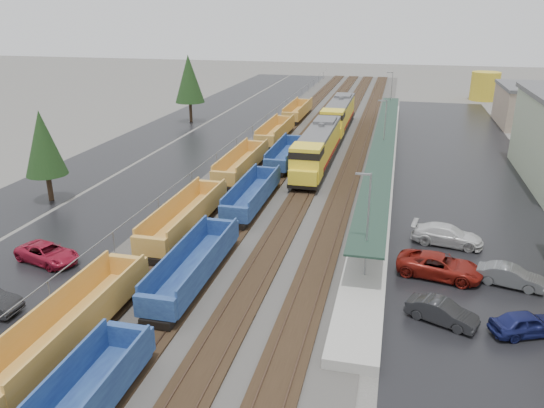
{
  "coord_description": "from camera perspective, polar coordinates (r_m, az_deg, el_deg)",
  "views": [
    {
      "loc": [
        10.86,
        -13.16,
        17.89
      ],
      "look_at": [
        0.86,
        28.79,
        2.0
      ],
      "focal_mm": 35.0,
      "sensor_mm": 36.0,
      "label": 1
    }
  ],
  "objects": [
    {
      "name": "ballast_strip",
      "position": [
        76.08,
        4.86,
        6.59
      ],
      "size": [
        20.0,
        160.0,
        0.08
      ],
      "primitive_type": "cube",
      "color": "#302D2B",
      "rests_on": "ground"
    },
    {
      "name": "trackbed",
      "position": [
        76.05,
        4.86,
        6.67
      ],
      "size": [
        14.6,
        160.0,
        0.22
      ],
      "color": "black",
      "rests_on": "ground"
    },
    {
      "name": "west_parking_lot",
      "position": [
        79.62,
        -5.95,
        7.14
      ],
      "size": [
        10.0,
        160.0,
        0.02
      ],
      "primitive_type": "cube",
      "color": "black",
      "rests_on": "ground"
    },
    {
      "name": "west_road",
      "position": [
        83.41,
        -12.51,
        7.37
      ],
      "size": [
        9.0,
        160.0,
        0.02
      ],
      "primitive_type": "cube",
      "color": "black",
      "rests_on": "ground"
    },
    {
      "name": "east_commuter_lot",
      "position": [
        66.14,
        19.98,
        3.3
      ],
      "size": [
        16.0,
        100.0,
        0.02
      ],
      "primitive_type": "cube",
      "color": "black",
      "rests_on": "ground"
    },
    {
      "name": "station_platform",
      "position": [
        65.47,
        11.78,
        4.6
      ],
      "size": [
        3.0,
        80.0,
        8.0
      ],
      "color": "#9E9B93",
      "rests_on": "ground"
    },
    {
      "name": "chainlink_fence",
      "position": [
        76.19,
        -2.43,
        7.87
      ],
      "size": [
        0.08,
        160.04,
        2.02
      ],
      "color": "gray",
      "rests_on": "ground"
    },
    {
      "name": "distant_hills",
      "position": [
        227.1,
        22.69,
        14.22
      ],
      "size": [
        301.0,
        140.0,
        25.2
      ],
      "color": "#475542",
      "rests_on": "ground"
    },
    {
      "name": "tree_west_near",
      "position": [
        55.57,
        -23.41,
        6.02
      ],
      "size": [
        3.96,
        3.96,
        9.0
      ],
      "color": "#332316",
      "rests_on": "ground"
    },
    {
      "name": "tree_west_far",
      "position": [
        90.43,
        -8.92,
        13.16
      ],
      "size": [
        4.84,
        4.84,
        11.0
      ],
      "color": "#332316",
      "rests_on": "ground"
    },
    {
      "name": "tree_east",
      "position": [
        74.08,
        26.98,
        9.2
      ],
      "size": [
        4.4,
        4.4,
        10.0
      ],
      "color": "#332316",
      "rests_on": "ground"
    },
    {
      "name": "locomotive_lead",
      "position": [
        62.7,
        4.91,
        5.99
      ],
      "size": [
        3.22,
        21.23,
        4.81
      ],
      "color": "black",
      "rests_on": "ground"
    },
    {
      "name": "locomotive_trail",
      "position": [
        83.06,
        7.15,
        9.43
      ],
      "size": [
        3.22,
        21.23,
        4.81
      ],
      "color": "black",
      "rests_on": "ground"
    },
    {
      "name": "well_string_yellow",
      "position": [
        53.12,
        -5.81,
        1.82
      ],
      "size": [
        2.77,
        99.63,
        2.46
      ],
      "color": "gold",
      "rests_on": "ground"
    },
    {
      "name": "well_string_blue",
      "position": [
        37.25,
        -8.37,
        -6.68
      ],
      "size": [
        2.64,
        74.28,
        2.34
      ],
      "color": "navy",
      "rests_on": "ground"
    },
    {
      "name": "storage_tank",
      "position": [
        120.89,
        21.93,
        11.68
      ],
      "size": [
        5.78,
        5.78,
        5.78
      ],
      "primitive_type": "cylinder",
      "color": "gold",
      "rests_on": "ground"
    },
    {
      "name": "parked_car_west_c",
      "position": [
        43.2,
        -23.01,
        -4.92
      ],
      "size": [
        3.65,
        5.58,
        1.43
      ],
      "primitive_type": "imported",
      "rotation": [
        0.0,
        0.0,
        1.3
      ],
      "color": "maroon",
      "rests_on": "ground"
    },
    {
      "name": "parked_car_east_a",
      "position": [
        34.21,
        17.8,
        -11.01
      ],
      "size": [
        3.06,
        4.5,
        1.4
      ],
      "primitive_type": "imported",
      "rotation": [
        0.0,
        0.0,
        1.16
      ],
      "color": "black",
      "rests_on": "ground"
    },
    {
      "name": "parked_car_east_b",
      "position": [
        39.53,
        17.58,
        -6.38
      ],
      "size": [
        3.84,
        6.32,
        1.64
      ],
      "primitive_type": "imported",
      "rotation": [
        0.0,
        0.0,
        1.37
      ],
      "color": "maroon",
      "rests_on": "ground"
    },
    {
      "name": "parked_car_east_c",
      "position": [
        44.92,
        18.32,
        -3.21
      ],
      "size": [
        3.12,
        5.88,
        1.62
      ],
      "primitive_type": "imported",
      "rotation": [
        0.0,
        0.0,
        1.41
      ],
      "color": "silver",
      "rests_on": "ground"
    },
    {
      "name": "parked_car_east_d",
      "position": [
        34.83,
        25.67,
        -11.54
      ],
      "size": [
        3.19,
        4.53,
        1.43
      ],
      "primitive_type": "imported",
      "rotation": [
        0.0,
        0.0,
        1.97
      ],
      "color": "#151B51",
      "rests_on": "ground"
    },
    {
      "name": "parked_car_east_e",
      "position": [
        40.03,
        24.26,
        -7.11
      ],
      "size": [
        2.58,
        4.6,
        1.44
      ],
      "primitive_type": "imported",
      "rotation": [
        0.0,
        0.0,
        1.31
      ],
      "color": "#525557",
      "rests_on": "ground"
    }
  ]
}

